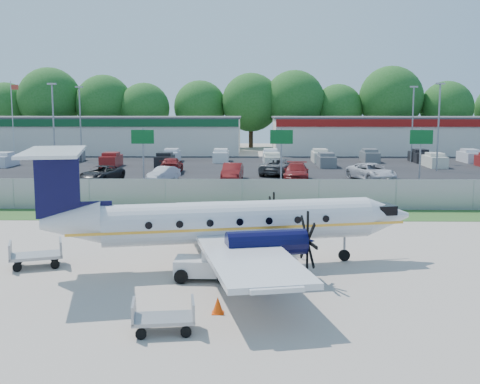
{
  "coord_description": "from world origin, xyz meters",
  "views": [
    {
      "loc": [
        0.5,
        -24.72,
        6.68
      ],
      "look_at": [
        0.0,
        6.0,
        2.3
      ],
      "focal_mm": 45.0,
      "sensor_mm": 36.0,
      "label": 1
    }
  ],
  "objects_px": {
    "pushback_tug": "(207,264)",
    "baggage_cart_far": "(163,318)",
    "baggage_cart_near": "(36,255)",
    "aircraft": "(231,222)"
  },
  "relations": [
    {
      "from": "pushback_tug",
      "to": "baggage_cart_near",
      "type": "height_order",
      "value": "pushback_tug"
    },
    {
      "from": "pushback_tug",
      "to": "baggage_cart_far",
      "type": "height_order",
      "value": "pushback_tug"
    },
    {
      "from": "baggage_cart_near",
      "to": "baggage_cart_far",
      "type": "bearing_deg",
      "value": -48.67
    },
    {
      "from": "baggage_cart_far",
      "to": "aircraft",
      "type": "bearing_deg",
      "value": 76.54
    },
    {
      "from": "baggage_cart_near",
      "to": "aircraft",
      "type": "bearing_deg",
      "value": 0.92
    },
    {
      "from": "pushback_tug",
      "to": "baggage_cart_far",
      "type": "xyz_separation_m",
      "value": [
        -0.9,
        -5.65,
        -0.14
      ]
    },
    {
      "from": "pushback_tug",
      "to": "baggage_cart_near",
      "type": "relative_size",
      "value": 0.96
    },
    {
      "from": "aircraft",
      "to": "baggage_cart_near",
      "type": "bearing_deg",
      "value": -179.08
    },
    {
      "from": "aircraft",
      "to": "pushback_tug",
      "type": "bearing_deg",
      "value": -116.3
    },
    {
      "from": "aircraft",
      "to": "baggage_cart_near",
      "type": "relative_size",
      "value": 6.81
    }
  ]
}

